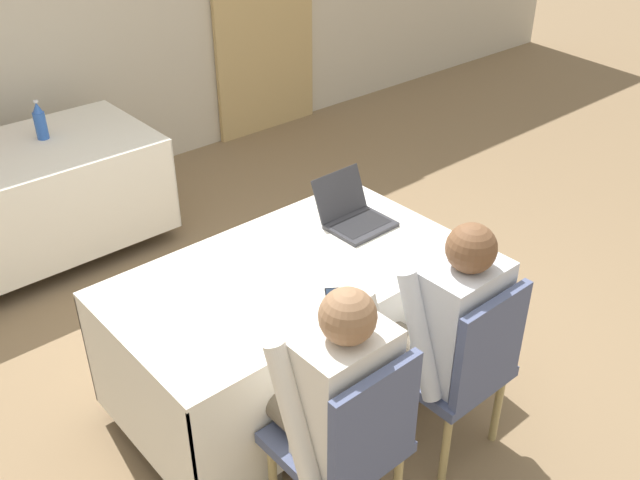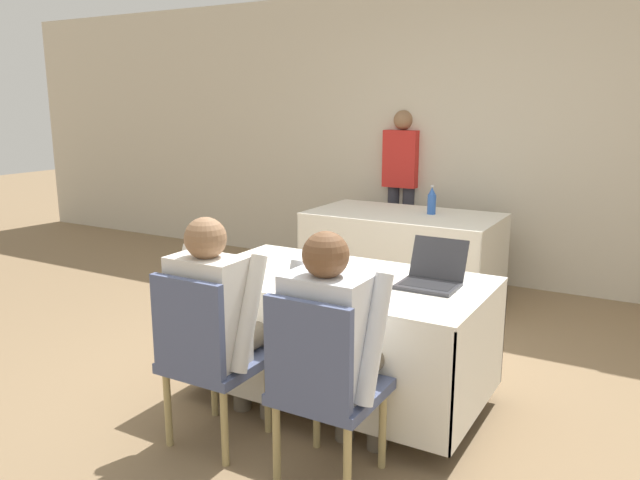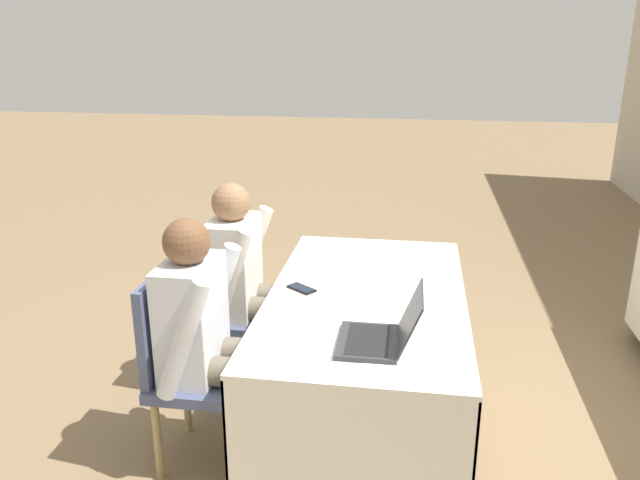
% 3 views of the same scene
% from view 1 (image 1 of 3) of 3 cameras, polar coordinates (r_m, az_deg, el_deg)
% --- Properties ---
extents(ground_plane, '(24.00, 24.00, 0.00)m').
position_cam_1_polar(ground_plane, '(3.64, -2.31, -11.85)').
color(ground_plane, '#846B4C').
extents(wall_back, '(12.00, 0.06, 2.70)m').
position_cam_1_polar(wall_back, '(5.28, -23.08, 16.70)').
color(wall_back, beige).
rests_on(wall_back, ground_plane).
extents(conference_table_near, '(1.61, 0.90, 0.73)m').
position_cam_1_polar(conference_table_near, '(3.28, -2.52, -4.75)').
color(conference_table_near, white).
rests_on(conference_table_near, ground_plane).
extents(conference_table_far, '(1.61, 0.90, 0.73)m').
position_cam_1_polar(conference_table_far, '(4.69, -22.87, 4.60)').
color(conference_table_far, white).
rests_on(conference_table_far, ground_plane).
extents(laptop, '(0.30, 0.32, 0.23)m').
position_cam_1_polar(laptop, '(3.49, 2.78, 1.93)').
color(laptop, '#333338').
rests_on(laptop, conference_table_near).
extents(cell_phone, '(0.14, 0.15, 0.01)m').
position_cam_1_polar(cell_phone, '(2.98, 1.14, -4.66)').
color(cell_phone, black).
rests_on(cell_phone, conference_table_near).
extents(paper_beside_laptop, '(0.27, 0.33, 0.00)m').
position_cam_1_polar(paper_beside_laptop, '(3.28, -5.09, -1.20)').
color(paper_beside_laptop, white).
rests_on(paper_beside_laptop, conference_table_near).
extents(paper_centre_table, '(0.32, 0.36, 0.00)m').
position_cam_1_polar(paper_centre_table, '(3.62, 3.06, 2.31)').
color(paper_centre_table, white).
rests_on(paper_centre_table, conference_table_near).
extents(water_bottle, '(0.07, 0.07, 0.25)m').
position_cam_1_polar(water_bottle, '(4.72, -21.49, 8.81)').
color(water_bottle, '#2D5BB7').
rests_on(water_bottle, conference_table_far).
extents(chair_near_left, '(0.44, 0.44, 0.89)m').
position_cam_1_polar(chair_near_left, '(2.74, 2.38, -15.72)').
color(chair_near_left, tan).
rests_on(chair_near_left, ground_plane).
extents(chair_near_right, '(0.44, 0.44, 0.89)m').
position_cam_1_polar(chair_near_right, '(3.09, 11.25, -9.69)').
color(chair_near_right, tan).
rests_on(chair_near_right, ground_plane).
extents(person_checkered_shirt, '(0.50, 0.52, 1.15)m').
position_cam_1_polar(person_checkered_shirt, '(2.68, 0.92, -12.19)').
color(person_checkered_shirt, '#665B4C').
rests_on(person_checkered_shirt, ground_plane).
extents(person_white_shirt, '(0.50, 0.52, 1.15)m').
position_cam_1_polar(person_white_shirt, '(3.04, 10.06, -6.50)').
color(person_white_shirt, '#665B4C').
rests_on(person_white_shirt, ground_plane).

